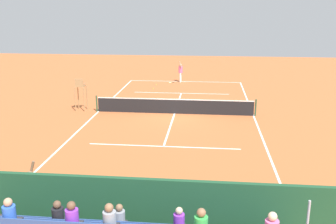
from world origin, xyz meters
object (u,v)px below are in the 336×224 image
(tennis_net, at_px, (175,106))
(line_judge, at_px, (31,190))
(courtside_bench, at_px, (212,215))
(tennis_player, at_px, (181,71))
(tennis_ball_near, at_px, (156,84))
(umpire_chair, at_px, (80,91))
(tennis_racket, at_px, (170,83))
(tennis_ball_far, at_px, (153,88))

(tennis_net, bearing_deg, line_judge, 75.41)
(courtside_bench, xyz_separation_m, tennis_player, (2.73, -23.98, 0.46))
(tennis_ball_near, bearing_deg, umpire_chair, 67.33)
(tennis_player, height_order, tennis_racket, tennis_player)
(courtside_bench, bearing_deg, line_judge, -1.28)
(tennis_net, height_order, tennis_ball_far, tennis_net)
(courtside_bench, height_order, tennis_ball_near, courtside_bench)
(tennis_net, relative_size, tennis_ball_far, 156.06)
(courtside_bench, xyz_separation_m, tennis_ball_near, (4.75, -22.46, -0.53))
(courtside_bench, xyz_separation_m, tennis_racket, (3.59, -23.50, -0.54))
(tennis_racket, bearing_deg, tennis_ball_far, 66.60)
(tennis_net, distance_m, umpire_chair, 6.26)
(tennis_net, relative_size, umpire_chair, 4.81)
(tennis_player, relative_size, tennis_ball_near, 29.18)
(tennis_player, xyz_separation_m, tennis_ball_far, (2.04, 3.19, -0.98))
(tennis_net, xyz_separation_m, tennis_player, (0.41, -10.70, 0.51))
(tennis_ball_far, xyz_separation_m, line_judge, (0.97, 20.65, 0.98))
(tennis_player, distance_m, tennis_ball_near, 2.72)
(tennis_net, bearing_deg, umpire_chair, -1.48)
(tennis_player, height_order, tennis_ball_far, tennis_player)
(tennis_racket, bearing_deg, umpire_chair, 63.93)
(tennis_net, xyz_separation_m, line_judge, (3.42, 13.14, 0.51))
(tennis_player, relative_size, tennis_racket, 3.39)
(tennis_player, xyz_separation_m, tennis_ball_near, (2.03, 1.52, -0.98))
(tennis_player, bearing_deg, tennis_ball_far, 57.37)
(umpire_chair, relative_size, tennis_racket, 3.76)
(courtside_bench, height_order, tennis_racket, courtside_bench)
(tennis_ball_near, height_order, line_judge, line_judge)
(tennis_net, xyz_separation_m, courtside_bench, (-2.32, 13.27, 0.06))
(umpire_chair, relative_size, tennis_ball_near, 32.42)
(umpire_chair, bearing_deg, tennis_ball_far, -117.03)
(umpire_chair, distance_m, tennis_ball_far, 8.35)
(tennis_net, distance_m, line_judge, 13.59)
(line_judge, bearing_deg, tennis_player, -97.21)
(tennis_net, bearing_deg, tennis_ball_far, -71.93)
(tennis_racket, relative_size, tennis_ball_far, 8.62)
(tennis_player, distance_m, line_judge, 24.04)
(umpire_chair, height_order, tennis_player, umpire_chair)
(tennis_player, bearing_deg, tennis_ball_near, 36.88)
(umpire_chair, distance_m, tennis_ball_near, 9.86)
(tennis_net, xyz_separation_m, umpire_chair, (6.20, -0.16, 0.81))
(tennis_racket, height_order, line_judge, line_judge)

